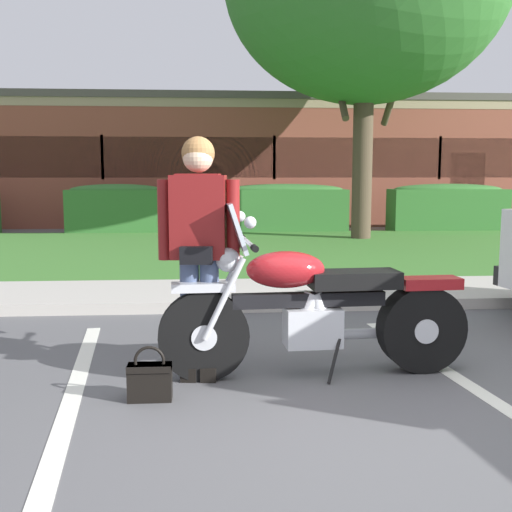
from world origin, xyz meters
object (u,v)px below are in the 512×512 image
object	(u,v)px
hedge_center_left	(117,208)
brick_building	(262,163)
hedge_center_right	(285,207)
handbag	(150,379)
rider_person	(199,240)
hedge_right	(447,206)
motorcycle	(326,309)

from	to	relation	value
hedge_center_left	brick_building	bearing A→B (deg)	53.73
hedge_center_right	handbag	bearing A→B (deg)	-100.89
rider_person	handbag	size ratio (longest dim) A/B	4.74
hedge_center_right	brick_building	bearing A→B (deg)	91.35
handbag	hedge_center_left	size ratio (longest dim) A/B	0.15
brick_building	hedge_right	bearing A→B (deg)	-52.01
hedge_right	brick_building	distance (m)	7.20
rider_person	hedge_center_left	size ratio (longest dim) A/B	0.71
rider_person	brick_building	distance (m)	16.95
handbag	hedge_center_right	size ratio (longest dim) A/B	0.12
handbag	brick_building	xyz separation A→B (m)	(2.12, 17.28, 1.73)
hedge_right	brick_building	bearing A→B (deg)	127.99
hedge_right	brick_building	size ratio (longest dim) A/B	0.11
motorcycle	hedge_center_left	world-z (taller)	motorcycle
hedge_center_left	brick_building	distance (m)	7.04
handbag	hedge_right	size ratio (longest dim) A/B	0.12
rider_person	hedge_center_right	bearing A→B (deg)	80.24
handbag	motorcycle	bearing A→B (deg)	19.53
rider_person	hedge_center_right	distance (m)	11.41
rider_person	hedge_center_right	xyz separation A→B (m)	(1.93, 11.24, -0.34)
hedge_center_left	brick_building	xyz separation A→B (m)	(4.10, 5.59, 1.22)
motorcycle	hedge_center_left	distance (m)	11.70
motorcycle	hedge_right	distance (m)	12.42
motorcycle	hedge_right	size ratio (longest dim) A/B	0.75
hedge_center_right	brick_building	distance (m)	5.73
handbag	brick_building	size ratio (longest dim) A/B	0.01
hedge_center_right	motorcycle	bearing A→B (deg)	-95.22
motorcycle	hedge_center_right	bearing A→B (deg)	84.78
motorcycle	hedge_center_right	xyz separation A→B (m)	(1.03, 11.25, 0.16)
brick_building	rider_person	bearing A→B (deg)	-96.11
rider_person	motorcycle	bearing A→B (deg)	-0.74
handbag	hedge_center_right	world-z (taller)	hedge_center_right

